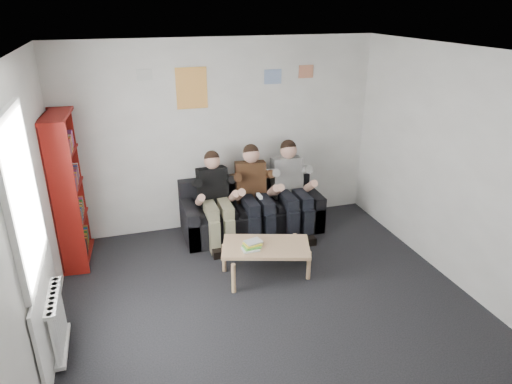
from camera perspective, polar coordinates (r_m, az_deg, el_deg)
room_shell at (r=4.30m, az=3.39°, el=-1.70°), size 5.00×5.00×5.00m
sofa at (r=6.67m, az=-0.63°, el=-2.55°), size 1.98×0.81×0.77m
bookshelf at (r=6.12m, az=-22.38°, el=0.19°), size 0.29×0.86×1.92m
coffee_table at (r=5.54m, az=1.25°, el=-7.12°), size 1.04×0.57×0.42m
game_cases at (r=5.45m, az=-0.51°, el=-6.69°), size 0.26×0.24×0.06m
person_left at (r=6.23m, az=-5.02°, el=-1.00°), size 0.40×0.86×1.27m
person_middle at (r=6.35m, az=-0.15°, el=-0.29°), size 0.42×0.90×1.31m
person_right at (r=6.52m, az=4.50°, el=0.32°), size 0.43×0.92×1.33m
radiator at (r=4.81m, az=-23.52°, el=-14.70°), size 0.10×0.64×0.60m
window at (r=4.47m, az=-25.82°, el=-7.77°), size 0.05×1.30×2.36m
poster_large at (r=6.32m, az=-8.05°, el=12.73°), size 0.42×0.01×0.55m
poster_blue at (r=6.58m, az=2.11°, el=14.21°), size 0.25×0.01×0.20m
poster_pink at (r=6.76m, az=6.27°, el=14.74°), size 0.22×0.01×0.18m
poster_sign at (r=6.22m, az=-13.77°, el=14.03°), size 0.20×0.01×0.14m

